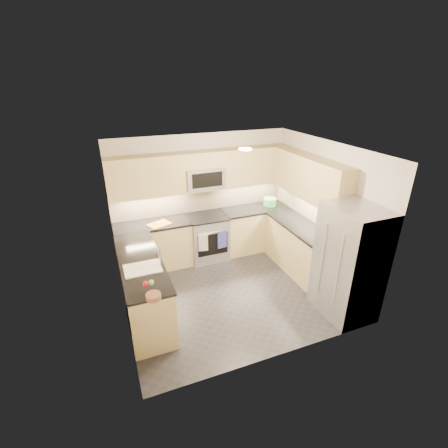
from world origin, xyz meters
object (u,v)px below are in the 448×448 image
gas_range (207,237)px  cutting_board (159,224)px  utensil_bowl (270,202)px  refrigerator (349,262)px  fruit_basket (153,296)px  microwave (204,177)px

gas_range → cutting_board: bearing=-175.8°
utensil_bowl → cutting_board: (-2.42, -0.12, -0.07)m
refrigerator → fruit_basket: 2.93m
microwave → utensil_bowl: (1.45, -0.07, -0.68)m
gas_range → refrigerator: 2.86m
microwave → refrigerator: size_ratio=0.42×
gas_range → utensil_bowl: (1.45, 0.05, 0.56)m
gas_range → utensil_bowl: utensil_bowl is taller
refrigerator → utensil_bowl: size_ratio=6.48×
microwave → refrigerator: (1.45, -2.55, -0.80)m
cutting_board → fruit_basket: size_ratio=2.09×
gas_range → fruit_basket: (-1.48, -2.27, 0.52)m
gas_range → fruit_basket: fruit_basket is taller
utensil_bowl → gas_range: bearing=-178.0°
gas_range → cutting_board: size_ratio=2.27×
utensil_bowl → cutting_board: utensil_bowl is taller
refrigerator → gas_range: bearing=120.9°
microwave → utensil_bowl: bearing=-2.9°
cutting_board → fruit_basket: 2.26m
microwave → cutting_board: (-0.97, -0.20, -0.75)m
refrigerator → utensil_bowl: (-0.00, 2.48, 0.12)m
microwave → fruit_basket: bearing=-121.7°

